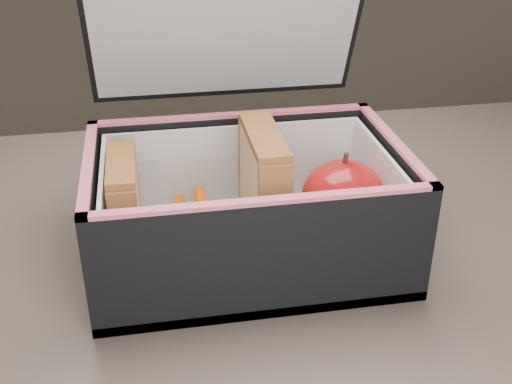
% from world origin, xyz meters
% --- Properties ---
extents(kitchen_table, '(1.20, 0.80, 0.75)m').
position_xyz_m(kitchen_table, '(0.00, 0.00, 0.66)').
color(kitchen_table, brown).
rests_on(kitchen_table, ground).
extents(lunch_bag, '(0.29, 0.26, 0.28)m').
position_xyz_m(lunch_bag, '(-0.01, 0.06, 0.81)').
color(lunch_bag, black).
rests_on(lunch_bag, kitchen_table).
extents(plastic_tub, '(0.17, 0.12, 0.07)m').
position_xyz_m(plastic_tub, '(-0.06, 0.05, 0.80)').
color(plastic_tub, white).
rests_on(plastic_tub, lunch_bag).
extents(sandwich_left, '(0.02, 0.09, 0.10)m').
position_xyz_m(sandwich_left, '(-0.12, 0.05, 0.81)').
color(sandwich_left, '#D0B181').
rests_on(sandwich_left, plastic_tub).
extents(sandwich_right, '(0.03, 0.10, 0.12)m').
position_xyz_m(sandwich_right, '(0.01, 0.05, 0.82)').
color(sandwich_right, '#D0B181').
rests_on(sandwich_right, plastic_tub).
extents(carrot_sticks, '(0.05, 0.15, 0.03)m').
position_xyz_m(carrot_sticks, '(-0.06, 0.05, 0.78)').
color(carrot_sticks, '#F85B07').
rests_on(carrot_sticks, plastic_tub).
extents(paper_napkin, '(0.07, 0.08, 0.01)m').
position_xyz_m(paper_napkin, '(0.08, 0.05, 0.77)').
color(paper_napkin, white).
rests_on(paper_napkin, lunch_bag).
extents(red_apple, '(0.09, 0.09, 0.08)m').
position_xyz_m(red_apple, '(0.08, 0.05, 0.81)').
color(red_apple, maroon).
rests_on(red_apple, paper_napkin).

